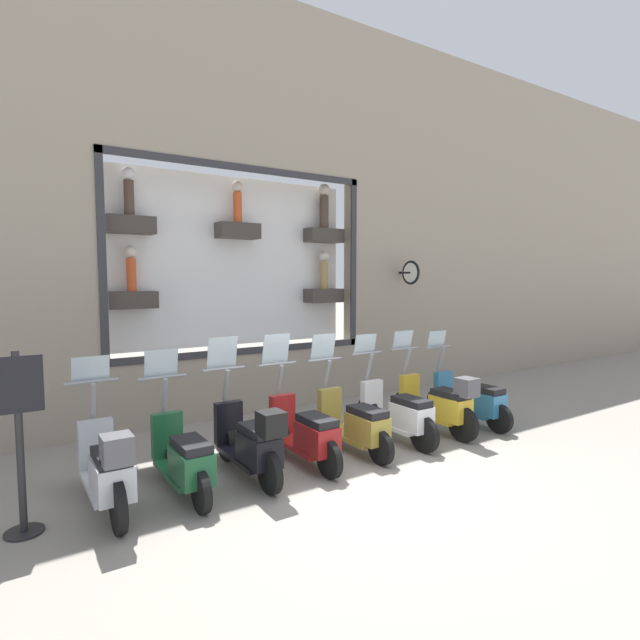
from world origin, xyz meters
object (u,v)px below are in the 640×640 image
(scooter_olive_3, at_px, (355,424))
(shop_sign_post, at_px, (19,436))
(scooter_teal_0, at_px, (472,400))
(scooter_yellow_1, at_px, (440,404))
(scooter_green_6, at_px, (184,458))
(scooter_red_4, at_px, (306,433))
(scooter_silver_7, at_px, (108,470))
(scooter_black_5, at_px, (251,442))
(scooter_white_2, at_px, (398,414))

(scooter_olive_3, height_order, shop_sign_post, shop_sign_post)
(scooter_teal_0, height_order, scooter_yellow_1, scooter_yellow_1)
(scooter_green_6, bearing_deg, scooter_red_4, -89.83)
(scooter_silver_7, height_order, shop_sign_post, shop_sign_post)
(scooter_silver_7, bearing_deg, scooter_olive_3, -89.05)
(scooter_green_6, bearing_deg, scooter_black_5, -93.72)
(scooter_teal_0, xyz_separation_m, scooter_olive_3, (0.00, 2.48, 0.00))
(scooter_white_2, bearing_deg, scooter_yellow_1, -93.90)
(scooter_red_4, height_order, scooter_black_5, scooter_black_5)
(scooter_teal_0, relative_size, scooter_yellow_1, 0.99)
(scooter_olive_3, height_order, scooter_black_5, scooter_black_5)
(shop_sign_post, bearing_deg, scooter_white_2, -89.48)
(scooter_yellow_1, relative_size, scooter_silver_7, 1.00)
(scooter_red_4, bearing_deg, shop_sign_post, 90.78)
(scooter_teal_0, bearing_deg, scooter_silver_7, 90.52)
(scooter_yellow_1, xyz_separation_m, shop_sign_post, (0.01, 5.74, 0.50))
(scooter_white_2, relative_size, scooter_olive_3, 1.01)
(scooter_black_5, bearing_deg, scooter_silver_7, 89.97)
(scooter_silver_7, bearing_deg, scooter_black_5, -90.03)
(scooter_green_6, bearing_deg, scooter_teal_0, -90.00)
(scooter_white_2, xyz_separation_m, scooter_silver_7, (-0.06, 4.14, 0.05))
(scooter_olive_3, bearing_deg, scooter_red_4, 89.79)
(scooter_teal_0, height_order, scooter_olive_3, scooter_olive_3)
(scooter_black_5, distance_m, shop_sign_post, 2.48)
(scooter_yellow_1, relative_size, scooter_olive_3, 1.01)
(scooter_teal_0, height_order, shop_sign_post, shop_sign_post)
(scooter_yellow_1, bearing_deg, scooter_olive_3, 88.15)
(scooter_black_5, bearing_deg, scooter_green_6, 86.28)
(scooter_silver_7, relative_size, shop_sign_post, 1.00)
(scooter_teal_0, relative_size, scooter_silver_7, 0.99)
(scooter_black_5, distance_m, scooter_silver_7, 1.65)
(scooter_yellow_1, bearing_deg, scooter_red_4, 88.70)
(scooter_yellow_1, bearing_deg, scooter_teal_0, -86.45)
(scooter_red_4, height_order, scooter_silver_7, scooter_red_4)
(scooter_yellow_1, xyz_separation_m, scooter_green_6, (0.05, 4.14, -0.07))
(scooter_black_5, bearing_deg, shop_sign_post, 89.67)
(scooter_olive_3, xyz_separation_m, shop_sign_post, (-0.04, 4.08, 0.56))
(scooter_teal_0, xyz_separation_m, scooter_black_5, (-0.05, 4.14, 0.06))
(scooter_yellow_1, xyz_separation_m, scooter_red_4, (0.06, 2.48, -0.05))
(scooter_white_2, bearing_deg, scooter_silver_7, 90.80)
(scooter_olive_3, bearing_deg, scooter_yellow_1, -91.85)
(scooter_black_5, xyz_separation_m, scooter_green_6, (0.05, 0.83, -0.06))
(scooter_red_4, bearing_deg, scooter_white_2, -90.00)
(scooter_green_6, relative_size, scooter_silver_7, 0.99)
(scooter_red_4, height_order, shop_sign_post, shop_sign_post)
(scooter_green_6, xyz_separation_m, scooter_silver_7, (-0.05, 0.83, 0.06))
(scooter_red_4, height_order, scooter_green_6, scooter_red_4)
(scooter_green_6, distance_m, scooter_silver_7, 0.83)
(scooter_teal_0, bearing_deg, scooter_olive_3, 89.95)
(scooter_yellow_1, distance_m, scooter_green_6, 4.14)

